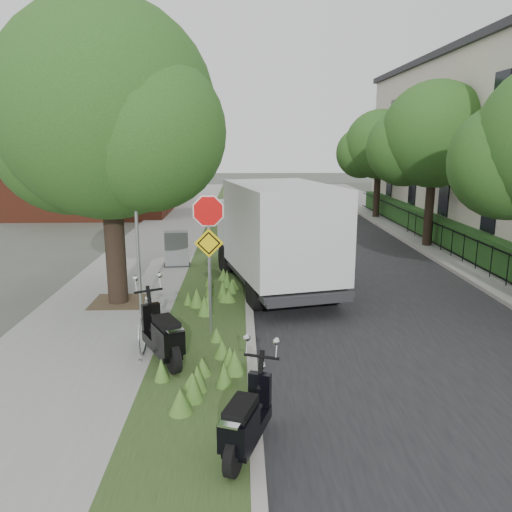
{
  "coord_description": "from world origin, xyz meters",
  "views": [
    {
      "loc": [
        -0.69,
        -10.07,
        4.33
      ],
      "look_at": [
        -0.3,
        3.05,
        1.3
      ],
      "focal_mm": 35.0,
      "sensor_mm": 36.0,
      "label": 1
    }
  ],
  "objects_px": {
    "scooter_near": "(164,340)",
    "box_truck": "(276,232)",
    "utility_cabinet": "(177,249)",
    "sign_assembly": "(209,236)",
    "scooter_far": "(245,427)"
  },
  "relations": [
    {
      "from": "scooter_far",
      "to": "sign_assembly",
      "type": "bearing_deg",
      "value": 99.1
    },
    {
      "from": "utility_cabinet",
      "to": "box_truck",
      "type": "bearing_deg",
      "value": -38.85
    },
    {
      "from": "scooter_far",
      "to": "utility_cabinet",
      "type": "xyz_separation_m",
      "value": [
        -2.26,
        10.77,
        0.15
      ]
    },
    {
      "from": "scooter_far",
      "to": "utility_cabinet",
      "type": "distance_m",
      "value": 11.01
    },
    {
      "from": "scooter_near",
      "to": "scooter_far",
      "type": "distance_m",
      "value": 3.34
    },
    {
      "from": "sign_assembly",
      "to": "scooter_far",
      "type": "height_order",
      "value": "sign_assembly"
    },
    {
      "from": "sign_assembly",
      "to": "scooter_near",
      "type": "relative_size",
      "value": 1.75
    },
    {
      "from": "sign_assembly",
      "to": "box_truck",
      "type": "relative_size",
      "value": 0.51
    },
    {
      "from": "sign_assembly",
      "to": "utility_cabinet",
      "type": "relative_size",
      "value": 2.69
    },
    {
      "from": "box_truck",
      "to": "utility_cabinet",
      "type": "bearing_deg",
      "value": 141.15
    },
    {
      "from": "scooter_far",
      "to": "scooter_near",
      "type": "bearing_deg",
      "value": 117.29
    },
    {
      "from": "scooter_far",
      "to": "box_truck",
      "type": "xyz_separation_m",
      "value": [
        0.97,
        8.17,
        1.23
      ]
    },
    {
      "from": "scooter_near",
      "to": "box_truck",
      "type": "distance_m",
      "value": 5.89
    },
    {
      "from": "scooter_near",
      "to": "utility_cabinet",
      "type": "relative_size",
      "value": 1.54
    },
    {
      "from": "scooter_near",
      "to": "utility_cabinet",
      "type": "distance_m",
      "value": 7.84
    }
  ]
}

